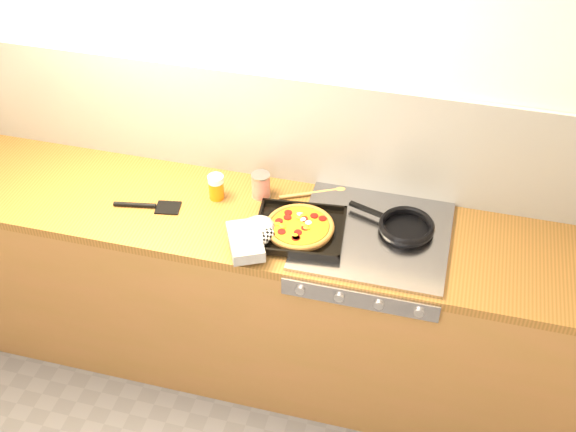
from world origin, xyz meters
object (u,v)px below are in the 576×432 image
(frying_pan, at_px, (405,227))
(tomato_can, at_px, (261,185))
(juice_glass, at_px, (216,187))
(pizza_on_tray, at_px, (285,230))

(frying_pan, bearing_deg, tomato_can, 172.01)
(tomato_can, relative_size, juice_glass, 1.01)
(frying_pan, xyz_separation_m, juice_glass, (-0.81, 0.03, 0.02))
(tomato_can, distance_m, juice_glass, 0.19)
(pizza_on_tray, bearing_deg, tomato_can, 125.41)
(pizza_on_tray, relative_size, frying_pan, 1.22)
(frying_pan, bearing_deg, pizza_on_tray, -162.13)
(pizza_on_tray, distance_m, tomato_can, 0.29)
(juice_glass, bearing_deg, frying_pan, -2.10)
(frying_pan, distance_m, juice_glass, 0.81)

